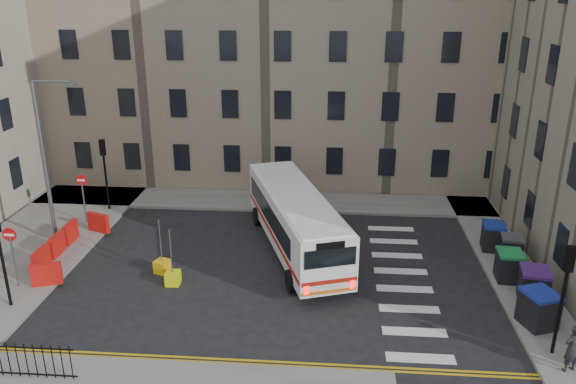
# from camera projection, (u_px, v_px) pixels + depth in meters

# --- Properties ---
(ground) EXTENTS (120.00, 120.00, 0.00)m
(ground) POSITION_uv_depth(u_px,v_px,m) (313.00, 272.00, 25.48)
(ground) COLOR black
(ground) RESTS_ON ground
(pavement_north) EXTENTS (36.00, 3.20, 0.15)m
(pavement_north) POSITION_uv_depth(u_px,v_px,m) (219.00, 200.00, 33.95)
(pavement_north) COLOR slate
(pavement_north) RESTS_ON ground
(pavement_east) EXTENTS (2.40, 26.00, 0.15)m
(pavement_east) POSITION_uv_depth(u_px,v_px,m) (492.00, 240.00, 28.53)
(pavement_east) COLOR slate
(pavement_east) RESTS_ON ground
(pavement_west) EXTENTS (6.00, 22.00, 0.15)m
(pavement_west) POSITION_uv_depth(u_px,v_px,m) (28.00, 250.00, 27.44)
(pavement_west) COLOR slate
(pavement_west) RESTS_ON ground
(terrace_north) EXTENTS (38.30, 10.80, 17.20)m
(terrace_north) POSITION_uv_depth(u_px,v_px,m) (219.00, 44.00, 37.55)
(terrace_north) COLOR gray
(terrace_north) RESTS_ON ground
(traffic_light_east) EXTENTS (0.28, 0.22, 4.10)m
(traffic_light_east) POSITION_uv_depth(u_px,v_px,m) (565.00, 284.00, 18.70)
(traffic_light_east) COLOR black
(traffic_light_east) RESTS_ON pavement_east
(traffic_light_nw) EXTENTS (0.28, 0.22, 4.10)m
(traffic_light_nw) POSITION_uv_depth(u_px,v_px,m) (104.00, 163.00, 31.48)
(traffic_light_nw) COLOR black
(traffic_light_nw) RESTS_ON pavement_west
(streetlamp) EXTENTS (0.50, 0.22, 8.14)m
(streetlamp) POSITION_uv_depth(u_px,v_px,m) (44.00, 161.00, 26.84)
(streetlamp) COLOR #595B5E
(streetlamp) RESTS_ON pavement_west
(no_entry_north) EXTENTS (0.60, 0.08, 3.00)m
(no_entry_north) POSITION_uv_depth(u_px,v_px,m) (82.00, 189.00, 29.92)
(no_entry_north) COLOR #595B5E
(no_entry_north) RESTS_ON pavement_west
(no_entry_south) EXTENTS (0.60, 0.08, 3.00)m
(no_entry_south) POSITION_uv_depth(u_px,v_px,m) (11.00, 245.00, 23.36)
(no_entry_south) COLOR #595B5E
(no_entry_south) RESTS_ON pavement_west
(roadworks_barriers) EXTENTS (1.66, 6.26, 1.00)m
(roadworks_barriers) POSITION_uv_depth(u_px,v_px,m) (64.00, 245.00, 26.61)
(roadworks_barriers) COLOR red
(roadworks_barriers) RESTS_ON pavement_west
(bus) EXTENTS (5.73, 10.88, 2.91)m
(bus) POSITION_uv_depth(u_px,v_px,m) (295.00, 218.00, 27.06)
(bus) COLOR white
(bus) RESTS_ON ground
(wheelie_bin_a) EXTENTS (1.48, 1.58, 1.41)m
(wheelie_bin_a) POSITION_uv_depth(u_px,v_px,m) (539.00, 308.00, 21.00)
(wheelie_bin_a) COLOR black
(wheelie_bin_a) RESTS_ON pavement_east
(wheelie_bin_b) EXTENTS (1.30, 1.44, 1.41)m
(wheelie_bin_b) POSITION_uv_depth(u_px,v_px,m) (534.00, 285.00, 22.64)
(wheelie_bin_b) COLOR black
(wheelie_bin_b) RESTS_ON pavement_east
(wheelie_bin_c) EXTENTS (1.11, 1.25, 1.32)m
(wheelie_bin_c) POSITION_uv_depth(u_px,v_px,m) (509.00, 266.00, 24.34)
(wheelie_bin_c) COLOR black
(wheelie_bin_c) RESTS_ON pavement_east
(wheelie_bin_d) EXTENTS (1.12, 1.23, 1.21)m
(wheelie_bin_d) POSITION_uv_depth(u_px,v_px,m) (511.00, 248.00, 26.06)
(wheelie_bin_d) COLOR black
(wheelie_bin_d) RESTS_ON pavement_east
(wheelie_bin_e) EXTENTS (1.18, 1.31, 1.32)m
(wheelie_bin_e) POSITION_uv_depth(u_px,v_px,m) (493.00, 236.00, 27.20)
(wheelie_bin_e) COLOR black
(wheelie_bin_e) RESTS_ON pavement_east
(pedestrian) EXTENTS (0.75, 0.64, 1.73)m
(pedestrian) POSITION_uv_depth(u_px,v_px,m) (572.00, 348.00, 18.43)
(pedestrian) COLOR black
(pedestrian) RESTS_ON pavement_east
(bollard_yellow) EXTENTS (0.77, 0.77, 0.60)m
(bollard_yellow) POSITION_uv_depth(u_px,v_px,m) (162.00, 266.00, 25.36)
(bollard_yellow) COLOR #FFB00E
(bollard_yellow) RESTS_ON ground
(bollard_chevron) EXTENTS (0.62, 0.62, 0.60)m
(bollard_chevron) POSITION_uv_depth(u_px,v_px,m) (173.00, 278.00, 24.35)
(bollard_chevron) COLOR yellow
(bollard_chevron) RESTS_ON ground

